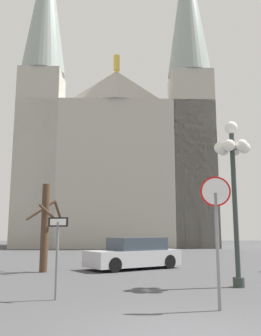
% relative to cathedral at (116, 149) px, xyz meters
% --- Properties ---
extents(cathedral, '(21.57, 12.34, 37.40)m').
position_rel_cathedral_xyz_m(cathedral, '(0.00, 0.00, 0.00)').
color(cathedral, '#ADA89E').
rests_on(cathedral, ground).
extents(stop_sign, '(0.71, 0.15, 3.03)m').
position_rel_cathedral_xyz_m(stop_sign, '(2.98, -32.80, -9.08)').
color(stop_sign, slate).
rests_on(stop_sign, ground).
extents(one_way_arrow_sign, '(0.56, 0.23, 2.11)m').
position_rel_cathedral_xyz_m(one_way_arrow_sign, '(-0.93, -31.47, -9.84)').
color(one_way_arrow_sign, slate).
rests_on(one_way_arrow_sign, ground).
extents(street_lamp, '(1.22, 1.11, 5.43)m').
position_rel_cathedral_xyz_m(street_lamp, '(4.48, -29.43, -7.26)').
color(street_lamp, '#2D3833').
rests_on(street_lamp, ground).
extents(bare_tree, '(1.65, 1.63, 3.82)m').
position_rel_cathedral_xyz_m(bare_tree, '(-2.61, -25.08, -9.18)').
color(bare_tree, '#473323').
rests_on(bare_tree, ground).
extents(parked_car_near_silver, '(4.70, 3.87, 1.44)m').
position_rel_cathedral_xyz_m(parked_car_near_silver, '(1.33, -23.80, -10.49)').
color(parked_car_near_silver, '#B7B7BC').
rests_on(parked_car_near_silver, ground).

